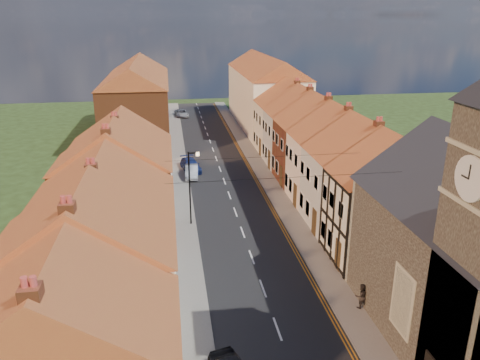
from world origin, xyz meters
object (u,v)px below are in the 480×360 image
(lamppost, at_px, (191,184))
(car_distant, at_px, (182,113))
(car_mid, at_px, (192,171))
(car_far, at_px, (191,165))
(pedestrian_right, at_px, (361,296))

(lamppost, bearing_deg, car_distant, 89.18)
(car_mid, bearing_deg, car_far, 93.26)
(car_mid, distance_m, car_distant, 30.96)
(lamppost, relative_size, car_distant, 1.42)
(car_far, xyz_separation_m, pedestrian_right, (8.30, -26.94, 0.26))
(lamppost, height_order, pedestrian_right, lamppost)
(lamppost, distance_m, car_mid, 12.25)
(pedestrian_right, bearing_deg, car_far, -76.99)
(car_distant, xyz_separation_m, pedestrian_right, (8.30, -55.78, 0.29))
(lamppost, relative_size, car_mid, 1.61)
(car_mid, bearing_deg, pedestrian_right, -68.25)
(car_far, bearing_deg, pedestrian_right, -82.49)
(car_far, height_order, pedestrian_right, pedestrian_right)
(car_far, height_order, car_distant, car_far)
(car_distant, bearing_deg, pedestrian_right, -88.29)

